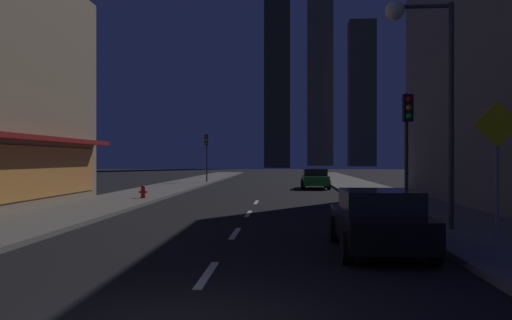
# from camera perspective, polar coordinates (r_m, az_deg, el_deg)

# --- Properties ---
(ground_plane) EXTENTS (78.00, 136.00, 0.10)m
(ground_plane) POSITION_cam_1_polar(r_m,az_deg,el_deg) (38.21, 1.19, -3.20)
(ground_plane) COLOR black
(sidewalk_right) EXTENTS (4.00, 76.00, 0.15)m
(sidewalk_right) POSITION_cam_1_polar(r_m,az_deg,el_deg) (38.57, 11.65, -2.98)
(sidewalk_right) COLOR #605E59
(sidewalk_right) RESTS_ON ground
(sidewalk_left) EXTENTS (4.00, 76.00, 0.15)m
(sidewalk_left) POSITION_cam_1_polar(r_m,az_deg,el_deg) (39.10, -9.13, -2.94)
(sidewalk_left) COLOR #605E59
(sidewalk_left) RESTS_ON ground
(lane_marking_center) EXTENTS (0.16, 23.00, 0.01)m
(lane_marking_center) POSITION_cam_1_polar(r_m,az_deg,el_deg) (14.75, -2.37, -8.28)
(lane_marking_center) COLOR silver
(lane_marking_center) RESTS_ON ground
(skyscraper_distant_tall) EXTENTS (6.32, 6.81, 64.42)m
(skyscraper_distant_tall) POSITION_cam_1_polar(r_m,az_deg,el_deg) (128.57, 2.41, 13.64)
(skyscraper_distant_tall) COLOR #333126
(skyscraper_distant_tall) RESTS_ON ground
(skyscraper_distant_mid) EXTENTS (7.95, 5.15, 56.49)m
(skyscraper_distant_mid) POSITION_cam_1_polar(r_m,az_deg,el_deg) (163.39, 7.26, 9.31)
(skyscraper_distant_mid) COLOR #524E3E
(skyscraper_distant_mid) RESTS_ON ground
(skyscraper_distant_short) EXTENTS (7.77, 5.40, 42.81)m
(skyscraper_distant_short) POSITION_cam_1_polar(r_m,az_deg,el_deg) (152.84, 11.89, 7.35)
(skyscraper_distant_short) COLOR #423E31
(skyscraper_distant_short) RESTS_ON ground
(car_parked_near) EXTENTS (1.98, 4.24, 1.45)m
(car_parked_near) POSITION_cam_1_polar(r_m,az_deg,el_deg) (12.06, 13.66, -6.65)
(car_parked_near) COLOR black
(car_parked_near) RESTS_ON ground
(car_parked_far) EXTENTS (1.98, 4.24, 1.45)m
(car_parked_far) POSITION_cam_1_polar(r_m,az_deg,el_deg) (36.88, 6.71, -2.09)
(car_parked_far) COLOR #1E722D
(car_parked_far) RESTS_ON ground
(fire_hydrant_far_left) EXTENTS (0.42, 0.30, 0.65)m
(fire_hydrant_far_left) POSITION_cam_1_polar(r_m,az_deg,el_deg) (26.68, -12.67, -3.55)
(fire_hydrant_far_left) COLOR red
(fire_hydrant_far_left) RESTS_ON sidewalk_left
(traffic_light_near_right) EXTENTS (0.32, 0.48, 4.20)m
(traffic_light_near_right) POSITION_cam_1_polar(r_m,az_deg,el_deg) (17.49, 16.76, 3.49)
(traffic_light_near_right) COLOR #2D2D2D
(traffic_light_near_right) RESTS_ON sidewalk_right
(traffic_light_far_left) EXTENTS (0.32, 0.48, 4.20)m
(traffic_light_far_left) POSITION_cam_1_polar(r_m,az_deg,el_deg) (44.51, -5.62, 1.45)
(traffic_light_far_left) COLOR #2D2D2D
(traffic_light_far_left) RESTS_ON sidewalk_left
(street_lamp_right) EXTENTS (1.96, 0.56, 6.58)m
(street_lamp_right) POSITION_cam_1_polar(r_m,az_deg,el_deg) (15.52, 18.29, 10.90)
(street_lamp_right) COLOR #38383D
(street_lamp_right) RESTS_ON sidewalk_right
(pedestrian_crossing_sign) EXTENTS (0.91, 0.08, 3.15)m
(pedestrian_crossing_sign) POSITION_cam_1_polar(r_m,az_deg,el_deg) (10.94, 25.60, -0.65)
(pedestrian_crossing_sign) COLOR slate
(pedestrian_crossing_sign) RESTS_ON sidewalk_right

